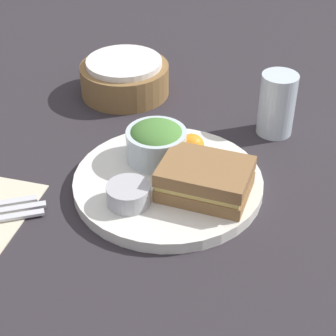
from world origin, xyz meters
The scene contains 8 objects.
ground_plane centered at (0.00, 0.00, 0.00)m, with size 4.00×4.00×0.00m, color #2D282D.
plate centered at (0.00, 0.00, 0.01)m, with size 0.31×0.31×0.02m, color white.
sandwich centered at (0.06, -0.02, 0.05)m, with size 0.14×0.11×0.05m.
salad_bowl centered at (-0.03, 0.05, 0.05)m, with size 0.10×0.10×0.07m.
dressing_cup centered at (-0.04, -0.08, 0.04)m, with size 0.07×0.07×0.03m, color #B7B7BC.
orange_wedge centered at (0.02, 0.07, 0.04)m, with size 0.04×0.04×0.04m, color orange.
drink_glass centered at (0.15, 0.22, 0.06)m, with size 0.07×0.07×0.12m, color silver.
bread_basket centered at (-0.17, 0.29, 0.04)m, with size 0.18×0.18×0.07m.
Camera 1 is at (0.19, -0.70, 0.57)m, focal length 60.00 mm.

